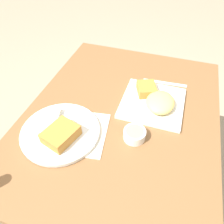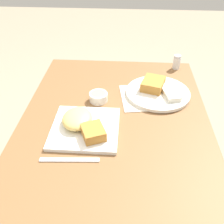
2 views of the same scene
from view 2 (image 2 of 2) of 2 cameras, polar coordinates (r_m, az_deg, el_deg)
The scene contains 8 objects.
ground_plane at distance 1.58m, azimuth 0.47°, elevation -22.00°, with size 8.00×8.00×0.00m, color gray.
dining_table at distance 1.09m, azimuth 0.64°, elevation -4.84°, with size 0.94×0.73×0.72m.
menu_card at distance 1.14m, azimuth 8.01°, elevation 3.26°, with size 0.24×0.26×0.00m.
plate_square_near at distance 0.95m, azimuth -6.30°, elevation -2.81°, with size 0.24×0.24×0.06m.
plate_oval_far at distance 1.16m, azimuth 9.90°, elevation 4.62°, with size 0.28×0.28×0.05m.
sauce_ramekin at distance 1.10m, azimuth -2.97°, elevation 3.33°, with size 0.08×0.08×0.04m.
salt_shaker at distance 1.38m, azimuth 13.89°, elevation 10.34°, with size 0.04×0.04×0.07m.
butter_knife at distance 0.86m, azimuth -9.22°, elevation -10.25°, with size 0.03×0.19×0.00m.
Camera 2 is at (0.80, 0.04, 1.36)m, focal length 42.00 mm.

